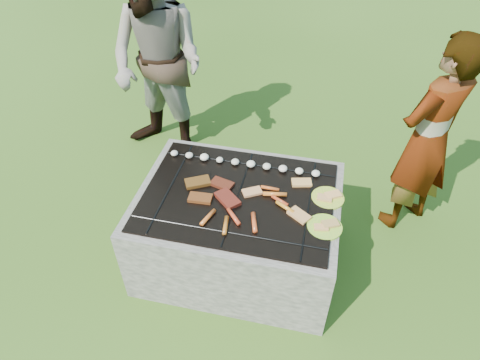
% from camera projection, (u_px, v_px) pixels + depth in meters
% --- Properties ---
extents(lawn, '(60.00, 60.00, 0.00)m').
position_uv_depth(lawn, '(238.00, 256.00, 3.14)').
color(lawn, '#2A4A12').
rests_on(lawn, ground).
extents(fire_pit, '(1.30, 1.00, 0.62)m').
position_uv_depth(fire_pit, '(238.00, 230.00, 2.95)').
color(fire_pit, gray).
rests_on(fire_pit, ground).
extents(mushrooms, '(1.05, 0.06, 0.04)m').
position_uv_depth(mushrooms, '(246.00, 163.00, 2.94)').
color(mushrooms, beige).
rests_on(mushrooms, fire_pit).
extents(pork_slabs, '(0.42, 0.28, 0.03)m').
position_uv_depth(pork_slabs, '(213.00, 191.00, 2.75)').
color(pork_slabs, brown).
rests_on(pork_slabs, fire_pit).
extents(sausages, '(0.54, 0.46, 0.03)m').
position_uv_depth(sausages, '(253.00, 210.00, 2.62)').
color(sausages, orange).
rests_on(sausages, fire_pit).
extents(bread_on_grate, '(0.47, 0.42, 0.02)m').
position_uv_depth(bread_on_grate, '(287.00, 197.00, 2.71)').
color(bread_on_grate, '#E1C673').
rests_on(bread_on_grate, fire_pit).
extents(plate_far, '(0.24, 0.24, 0.03)m').
position_uv_depth(plate_far, '(328.00, 197.00, 2.72)').
color(plate_far, '#FFF03C').
rests_on(plate_far, fire_pit).
extents(plate_near, '(0.27, 0.27, 0.03)m').
position_uv_depth(plate_near, '(325.00, 227.00, 2.53)').
color(plate_near, yellow).
rests_on(plate_near, fire_pit).
extents(cook, '(0.66, 0.65, 1.53)m').
position_uv_depth(cook, '(428.00, 140.00, 2.93)').
color(cook, '#A89F8C').
rests_on(cook, ground).
extents(bystander, '(1.04, 0.92, 1.79)m').
position_uv_depth(bystander, '(158.00, 64.00, 3.50)').
color(bystander, gray).
rests_on(bystander, ground).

